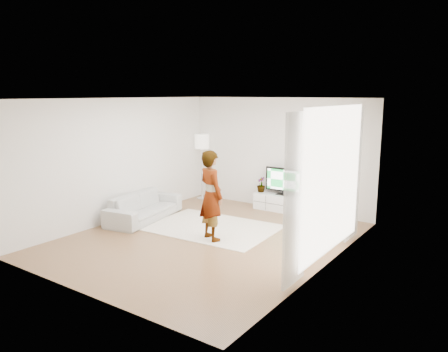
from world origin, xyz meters
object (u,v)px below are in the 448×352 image
Objects in this scene: television at (284,180)px; rug at (212,227)px; media_console at (282,203)px; player at (211,195)px; sofa at (144,207)px; floor_lamp at (202,144)px.

television is 0.36× the size of rug.
player is (-0.18, -2.75, 0.71)m from media_console.
television is at bearing 90.00° from media_console.
television is 0.54× the size of player.
sofa is (-2.14, 0.27, -0.61)m from player.
sofa is at bearing -132.83° from television.
player reaches higher than television.
media_console is at bearing -53.63° from sofa.
rug is at bearing -88.09° from sofa.
player is 3.58m from floor_lamp.
media_console is 2.84m from player.
rug is 1.52× the size of floor_lamp.
player is (-0.18, -2.77, 0.13)m from television.
television reaches higher than rug.
media_console is 0.54× the size of rug.
player is at bearing -107.64° from sofa.
floor_lamp is at bearing -6.87° from sofa.
media_console is 2.21m from rug.
player is (0.46, -0.64, 0.91)m from rug.
media_console is 0.82× the size of floor_lamp.
sofa reaches higher than media_console.
rug is (-0.64, -2.14, -0.77)m from television.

